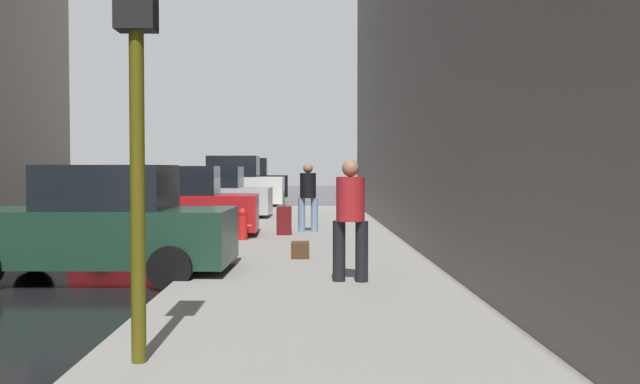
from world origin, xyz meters
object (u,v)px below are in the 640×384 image
(parked_silver_sedan, at_px, (207,196))
(pedestrian_in_red_jacket, at_px, (350,214))
(parked_red_hatchback, at_px, (171,206))
(parked_dark_green_sedan, at_px, (99,226))
(pedestrian_in_jeans, at_px, (308,194))
(traffic_light, at_px, (137,43))
(duffel_bag, at_px, (300,250))
(fire_hydrant, at_px, (242,224))
(parked_black_suv, at_px, (244,182))
(rolling_suitcase, at_px, (284,220))
(parked_white_van, at_px, (230,185))

(parked_silver_sedan, height_order, pedestrian_in_red_jacket, pedestrian_in_red_jacket)
(parked_red_hatchback, bearing_deg, parked_dark_green_sedan, -90.00)
(parked_silver_sedan, distance_m, pedestrian_in_jeans, 6.33)
(traffic_light, height_order, duffel_bag, traffic_light)
(fire_hydrant, bearing_deg, parked_dark_green_sedan, -110.98)
(parked_black_suv, xyz_separation_m, rolling_suitcase, (2.69, -19.50, -0.54))
(duffel_bag, bearing_deg, pedestrian_in_red_jacket, -74.60)
(parked_white_van, distance_m, fire_hydrant, 14.28)
(pedestrian_in_jeans, relative_size, pedestrian_in_red_jacket, 1.00)
(parked_dark_green_sedan, xyz_separation_m, parked_white_van, (-0.00, 18.86, 0.18))
(parked_silver_sedan, height_order, pedestrian_in_jeans, pedestrian_in_jeans)
(pedestrian_in_red_jacket, xyz_separation_m, duffel_bag, (-0.73, 2.64, -0.81))
(parked_dark_green_sedan, height_order, parked_black_suv, parked_black_suv)
(parked_dark_green_sedan, relative_size, parked_red_hatchback, 1.00)
(parked_black_suv, bearing_deg, fire_hydrant, -85.05)
(parked_dark_green_sedan, bearing_deg, parked_black_suv, 90.00)
(parked_red_hatchback, bearing_deg, rolling_suitcase, 2.98)
(parked_silver_sedan, relative_size, fire_hydrant, 6.05)
(fire_hydrant, height_order, traffic_light, traffic_light)
(parked_white_van, distance_m, parked_black_suv, 6.66)
(parked_dark_green_sedan, height_order, duffel_bag, parked_dark_green_sedan)
(traffic_light, distance_m, duffel_bag, 7.30)
(parked_white_van, distance_m, pedestrian_in_jeans, 12.66)
(parked_black_suv, bearing_deg, pedestrian_in_jeans, -80.21)
(parked_white_van, relative_size, parked_black_suv, 1.00)
(traffic_light, xyz_separation_m, pedestrian_in_jeans, (1.41, 11.88, -1.65))
(duffel_bag, bearing_deg, parked_silver_sedan, 106.45)
(parked_red_hatchback, relative_size, parked_silver_sedan, 1.00)
(parked_dark_green_sedan, xyz_separation_m, rolling_suitcase, (2.69, 6.02, -0.36))
(parked_black_suv, distance_m, duffel_bag, 24.23)
(parked_red_hatchback, xyz_separation_m, traffic_light, (1.85, -11.13, 1.91))
(parked_red_hatchback, relative_size, pedestrian_in_red_jacket, 2.48)
(parked_white_van, height_order, rolling_suitcase, parked_white_van)
(parked_white_van, bearing_deg, rolling_suitcase, -78.19)
(parked_white_van, distance_m, pedestrian_in_red_jacket, 20.37)
(parked_dark_green_sedan, bearing_deg, pedestrian_in_red_jacket, -16.54)
(parked_dark_green_sedan, xyz_separation_m, pedestrian_in_jeans, (3.26, 6.62, 0.26))
(fire_hydrant, height_order, duffel_bag, fire_hydrant)
(traffic_light, distance_m, rolling_suitcase, 11.53)
(pedestrian_in_red_jacket, distance_m, duffel_bag, 2.86)
(parked_black_suv, relative_size, duffel_bag, 10.53)
(parked_silver_sedan, bearing_deg, traffic_light, -83.88)
(parked_black_suv, xyz_separation_m, pedestrian_in_jeans, (3.26, -18.89, 0.07))
(parked_red_hatchback, bearing_deg, traffic_light, -80.55)
(pedestrian_in_jeans, distance_m, rolling_suitcase, 1.04)
(parked_white_van, height_order, fire_hydrant, parked_white_van)
(parked_dark_green_sedan, relative_size, parked_black_suv, 0.92)
(traffic_light, relative_size, rolling_suitcase, 3.46)
(fire_hydrant, bearing_deg, duffel_bag, -67.75)
(traffic_light, height_order, rolling_suitcase, traffic_light)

